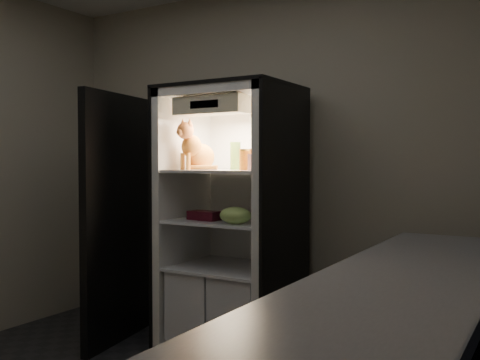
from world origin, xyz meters
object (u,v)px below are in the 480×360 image
Objects in this scene: tabby_cat at (196,151)px; cream_carton at (254,162)px; parmesan_shaker at (235,156)px; berry_box_right at (210,216)px; soda_can_c at (256,213)px; condiment_jar at (235,212)px; soda_can_a at (259,210)px; grape_bag at (236,215)px; salsa_jar at (245,159)px; berry_box_left at (199,215)px; soda_can_b at (267,212)px; mayo_tub at (251,160)px; refrigerator at (233,239)px; pepper_jar at (267,156)px.

tabby_cat reaches higher than cream_carton.
berry_box_right is at bearing -112.46° from parmesan_shaker.
condiment_jar is (-0.22, 0.09, -0.01)m from soda_can_c.
parmesan_shaker is at bearing 45.44° from tabby_cat.
soda_can_a is at bearing 36.30° from berry_box_right.
cream_carton is at bearing 37.21° from grape_bag.
salsa_jar is at bearing 14.98° from berry_box_right.
berry_box_left is (-0.20, -0.17, -0.01)m from condiment_jar.
grape_bag is (-0.10, -0.26, -0.01)m from soda_can_b.
soda_can_a reaches higher than condiment_jar.
soda_can_b is 1.08× the size of soda_can_c.
soda_can_c reaches higher than berry_box_left.
mayo_tub is 1.58× the size of condiment_jar.
mayo_tub is at bearing 42.17° from tabby_cat.
soda_can_c reaches higher than grape_bag.
soda_can_b reaches higher than berry_box_left.
cream_carton is at bearing 4.45° from tabby_cat.
grape_bag is at bearing -110.76° from soda_can_b.
salsa_jar is 1.25× the size of soda_can_c.
refrigerator is at bearing 145.43° from cream_carton.
mayo_tub is (0.33, 0.20, -0.07)m from tabby_cat.
pepper_jar is at bearing 94.72° from cream_carton.
berry_box_left is at bearing -20.54° from tabby_cat.
tabby_cat is at bearing 162.18° from grape_bag.
pepper_jar is 0.47m from condiment_jar.
berry_box_left is at bearing -157.84° from pepper_jar.
grape_bag is 0.28m from berry_box_right.
condiment_jar is at bearing 121.93° from grape_bag.
berry_box_right is at bearing -114.64° from condiment_jar.
soda_can_b is at bearing -24.15° from mayo_tub.
condiment_jar is at bearing 40.93° from berry_box_left.
mayo_tub is 0.50m from grape_bag.
pepper_jar is (0.26, 0.00, -0.00)m from parmesan_shaker.
soda_can_b reaches higher than grape_bag.
mayo_tub reaches higher than berry_box_left.
grape_bag is (-0.05, -0.19, -0.00)m from soda_can_c.
refrigerator is 0.30m from berry_box_left.
tabby_cat is 0.28m from parmesan_shaker.
grape_bag is 1.80× the size of berry_box_right.
soda_can_b is 0.49m from berry_box_left.
tabby_cat reaches higher than mayo_tub.
soda_can_b is 0.55× the size of grape_bag.
mayo_tub is 0.99× the size of soda_can_a.
salsa_jar is at bearing 7.20° from berry_box_left.
berry_box_right is (-0.34, -0.20, -0.41)m from pepper_jar.
grape_bag is at bearing -104.31° from soda_can_c.
pepper_jar is 1.50× the size of berry_box_right.
pepper_jar is 0.22m from cream_carton.
salsa_jar is at bearing -72.39° from mayo_tub.
mayo_tub is 1.27× the size of cream_carton.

